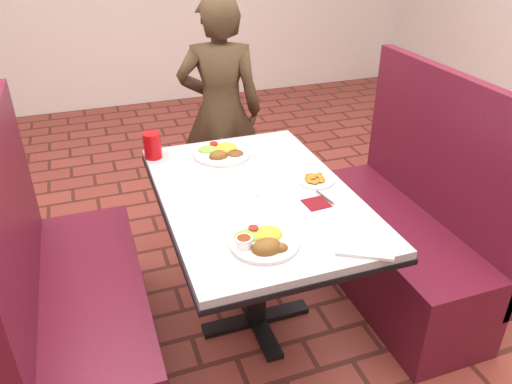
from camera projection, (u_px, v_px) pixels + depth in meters
dining_table at (256, 211)px, 2.20m from camera, size 0.81×1.21×0.75m
booth_bench_left at (80, 308)px, 2.13m from camera, size 0.47×1.20×1.17m
booth_bench_right at (400, 237)px, 2.60m from camera, size 0.47×1.20×1.17m
diner_person at (221, 112)px, 3.12m from camera, size 0.60×0.48×1.43m
near_dinner_plate at (263, 239)px, 1.80m from camera, size 0.26×0.26×0.08m
far_dinner_plate at (221, 150)px, 2.47m from camera, size 0.28×0.28×0.07m
plantain_plate at (316, 180)px, 2.23m from camera, size 0.16×0.16×0.02m
maroon_napkin at (316, 203)px, 2.07m from camera, size 0.10×0.10×0.00m
spoon_utensil at (325, 197)px, 2.11m from camera, size 0.03×0.12×0.00m
red_tumbler at (152, 145)px, 2.43m from camera, size 0.09×0.09×0.13m
paper_napkin at (364, 245)px, 1.80m from camera, size 0.25×0.23×0.01m
knife_utensil at (274, 235)px, 1.85m from camera, size 0.01×0.19×0.00m
fork_utensil at (265, 238)px, 1.84m from camera, size 0.04×0.16×0.00m
lettuce_shreds at (260, 184)px, 2.22m from camera, size 0.28×0.32×0.00m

